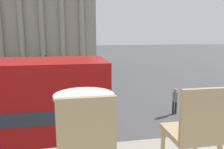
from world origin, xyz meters
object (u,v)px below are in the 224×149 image
at_px(cafe_dining_table, 84,113).
at_px(plaza_building_left, 28,3).
at_px(cafe_chair_1, 195,131).
at_px(pedestrian_olive, 71,67).
at_px(pedestrian_grey, 175,99).
at_px(cafe_chair_0, 86,145).
at_px(traffic_light_mid, 47,67).
at_px(pedestrian_blue, 101,72).

relative_size(cafe_dining_table, plaza_building_left, 0.03).
bearing_deg(cafe_chair_1, plaza_building_left, 94.16).
relative_size(plaza_building_left, pedestrian_olive, 15.32).
relative_size(cafe_chair_1, pedestrian_grey, 0.53).
height_order(cafe_chair_0, cafe_chair_1, same).
height_order(cafe_chair_0, traffic_light_mid, cafe_chair_0).
distance_m(pedestrian_grey, pedestrian_blue, 11.21).
height_order(cafe_chair_0, pedestrian_grey, cafe_chair_0).
distance_m(cafe_chair_0, pedestrian_blue, 22.19).
bearing_deg(traffic_light_mid, pedestrian_olive, 75.44).
relative_size(traffic_light_mid, pedestrian_grey, 1.90).
distance_m(plaza_building_left, pedestrian_blue, 29.58).
distance_m(traffic_light_mid, pedestrian_olive, 8.31).
relative_size(traffic_light_mid, pedestrian_olive, 1.88).
bearing_deg(pedestrian_grey, traffic_light_mid, -85.09).
xyz_separation_m(plaza_building_left, pedestrian_blue, (11.47, -25.22, -10.34)).
bearing_deg(cafe_chair_1, pedestrian_grey, 56.46).
xyz_separation_m(cafe_dining_table, cafe_chair_1, (0.88, -0.54, -0.02)).
distance_m(traffic_light_mid, pedestrian_grey, 11.61).
distance_m(plaza_building_left, traffic_light_mid, 30.34).
bearing_deg(pedestrian_grey, pedestrian_olive, -110.63).
relative_size(pedestrian_grey, pedestrian_blue, 0.97).
bearing_deg(cafe_chair_0, traffic_light_mid, 90.65).
distance_m(cafe_dining_table, pedestrian_grey, 12.62).
relative_size(pedestrian_grey, pedestrian_olive, 0.99).
xyz_separation_m(cafe_chair_1, pedestrian_olive, (-1.09, 26.60, -3.30)).
relative_size(pedestrian_olive, pedestrian_blue, 0.99).
height_order(cafe_dining_table, plaza_building_left, plaza_building_left).
height_order(cafe_dining_table, traffic_light_mid, cafe_dining_table).
height_order(plaza_building_left, pedestrian_blue, plaza_building_left).
distance_m(cafe_chair_1, plaza_building_left, 48.32).
distance_m(cafe_chair_1, pedestrian_olive, 26.83).
height_order(cafe_chair_0, plaza_building_left, plaza_building_left).
distance_m(cafe_chair_0, pedestrian_grey, 13.14).
distance_m(pedestrian_grey, pedestrian_olive, 16.98).
relative_size(cafe_dining_table, traffic_light_mid, 0.22).
bearing_deg(plaza_building_left, traffic_light_mid, -77.75).
bearing_deg(plaza_building_left, cafe_chair_0, -79.87).
relative_size(cafe_chair_0, cafe_chair_1, 1.00).
height_order(cafe_chair_1, pedestrian_blue, cafe_chair_1).
bearing_deg(cafe_chair_1, pedestrian_blue, 77.21).
bearing_deg(pedestrian_blue, cafe_chair_0, 55.27).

